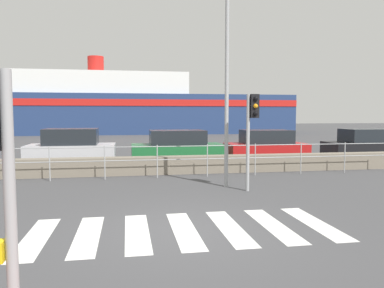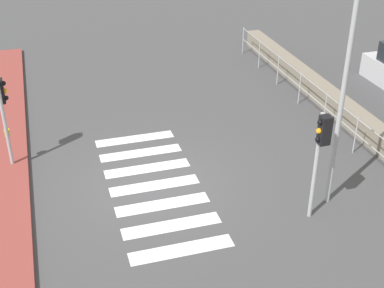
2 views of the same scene
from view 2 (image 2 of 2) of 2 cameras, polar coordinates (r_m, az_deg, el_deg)
name	(u,v)px [view 2 (image 2 of 2)]	position (r m, az deg, el deg)	size (l,w,h in m)	color
ground_plane	(154,185)	(14.37, -4.06, -4.37)	(160.00, 160.00, 0.00)	#424244
crosswalk	(154,185)	(14.33, -4.03, -4.43)	(5.85, 2.40, 0.01)	silver
seawall	(380,139)	(16.80, 19.44, 0.52)	(19.90, 0.55, 0.66)	slate
harbor_fence	(356,130)	(16.13, 17.14, 1.46)	(17.95, 0.04, 1.16)	#9EA0A3
traffic_light_near	(2,105)	(15.16, -19.59, 3.94)	(0.34, 0.32, 2.60)	#9EA0A3
traffic_light_far	(321,145)	(12.35, 13.56, -0.07)	(0.34, 0.32, 2.80)	#9EA0A3
streetlamp	(341,53)	(12.26, 15.59, 9.36)	(0.32, 1.19, 6.47)	#9EA0A3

